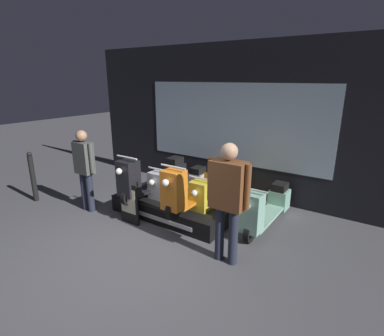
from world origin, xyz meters
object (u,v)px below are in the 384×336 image
at_px(scooter_backrow_1, 219,196).
at_px(scooter_backrow_2, 266,207).
at_px(scooter_display_right, 196,187).
at_px(street_bollard, 33,177).
at_px(person_right_browsing, 228,193).
at_px(scooter_backrow_0, 179,186).
at_px(person_left_browsing, 85,166).
at_px(price_sign_board, 129,203).
at_px(scooter_display_left, 153,177).

distance_m(scooter_backrow_1, scooter_backrow_2, 0.93).
bearing_deg(scooter_display_right, street_bollard, -161.45).
relative_size(scooter_backrow_2, person_right_browsing, 1.05).
height_order(scooter_backrow_0, scooter_backrow_2, same).
height_order(scooter_backrow_0, person_right_browsing, person_right_browsing).
relative_size(scooter_backrow_2, street_bollard, 1.70).
bearing_deg(street_bollard, person_left_browsing, 14.03).
distance_m(scooter_display_right, scooter_backrow_0, 1.00).
height_order(scooter_display_right, price_sign_board, scooter_display_right).
height_order(scooter_backrow_2, person_right_browsing, person_right_browsing).
xyz_separation_m(person_left_browsing, price_sign_board, (1.07, 0.06, -0.53)).
relative_size(scooter_backrow_1, street_bollard, 1.70).
distance_m(person_right_browsing, street_bollard, 4.38).
bearing_deg(scooter_backrow_2, street_bollard, -159.42).
bearing_deg(scooter_backrow_0, price_sign_board, -97.40).
bearing_deg(scooter_backrow_2, scooter_backrow_1, 180.00).
relative_size(scooter_display_right, person_left_browsing, 1.14).
relative_size(scooter_backrow_1, person_left_browsing, 1.14).
relative_size(scooter_backrow_0, person_right_browsing, 1.05).
distance_m(scooter_backrow_1, street_bollard, 3.86).
height_order(scooter_display_left, scooter_display_right, same).
bearing_deg(scooter_backrow_1, scooter_display_left, -154.92).
height_order(scooter_display_left, person_left_browsing, person_left_browsing).
height_order(scooter_display_right, person_left_browsing, person_left_browsing).
distance_m(scooter_display_left, scooter_display_right, 1.00).
relative_size(scooter_display_right, price_sign_board, 2.42).
bearing_deg(person_right_browsing, price_sign_board, 178.19).
bearing_deg(scooter_display_left, price_sign_board, -85.09).
distance_m(price_sign_board, street_bollard, 2.42).
distance_m(scooter_display_left, street_bollard, 2.58).
bearing_deg(person_right_browsing, scooter_backrow_1, 122.99).
height_order(price_sign_board, street_bollard, street_bollard).
bearing_deg(scooter_backrow_0, scooter_display_left, -112.65).
distance_m(scooter_backrow_0, person_left_browsing, 1.90).
height_order(scooter_backrow_2, price_sign_board, scooter_backrow_2).
xyz_separation_m(scooter_display_left, street_bollard, (-2.32, -1.11, -0.13)).
relative_size(scooter_backrow_2, price_sign_board, 2.42).
distance_m(person_left_browsing, price_sign_board, 1.19).
bearing_deg(scooter_display_right, person_right_browsing, -37.58).
distance_m(scooter_backrow_0, scooter_backrow_2, 1.87).
xyz_separation_m(person_right_browsing, price_sign_board, (-1.96, 0.06, -0.65)).
distance_m(scooter_backrow_2, person_right_browsing, 1.49).
relative_size(scooter_display_right, scooter_backrow_2, 1.00).
bearing_deg(street_bollard, scooter_display_right, 18.55).
height_order(scooter_backrow_1, price_sign_board, scooter_backrow_1).
relative_size(person_left_browsing, street_bollard, 1.50).
bearing_deg(person_left_browsing, scooter_backrow_0, 47.18).
bearing_deg(scooter_display_left, scooter_display_right, 0.00).
bearing_deg(scooter_backrow_1, street_bollard, -154.53).
bearing_deg(price_sign_board, scooter_display_left, 94.91).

